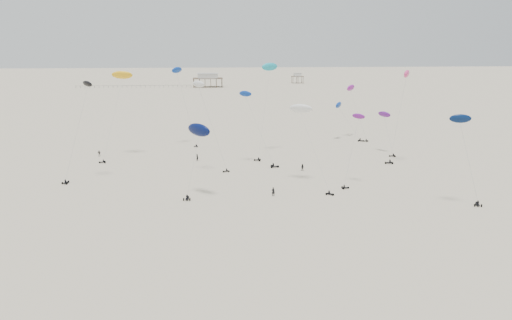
{
  "coord_description": "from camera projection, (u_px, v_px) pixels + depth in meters",
  "views": [
    {
      "loc": [
        -9.21,
        -10.41,
        30.06
      ],
      "look_at": [
        0.0,
        88.0,
        7.0
      ],
      "focal_mm": 35.0,
      "sensor_mm": 36.0,
      "label": 1
    }
  ],
  "objects": [
    {
      "name": "pavilion_small",
      "position": [
        297.0,
        79.0,
        390.86
      ],
      "size": [
        9.0,
        7.0,
        8.0
      ],
      "color": "brown",
      "rests_on": "ground"
    },
    {
      "name": "rig_0",
      "position": [
        80.0,
        119.0,
        109.53
      ],
      "size": [
        7.94,
        7.04,
        22.4
      ],
      "rotation": [
        0.0,
        0.0,
        5.94
      ],
      "color": "black",
      "rests_on": "ground"
    },
    {
      "name": "spectator_0",
      "position": [
        273.0,
        196.0,
        101.07
      ],
      "size": [
        0.88,
        0.7,
        2.13
      ],
      "primitive_type": "imported",
      "rotation": [
        0.0,
        0.0,
        2.9
      ],
      "color": "black",
      "rests_on": "ground"
    },
    {
      "name": "rig_1",
      "position": [
        386.0,
        122.0,
        138.99
      ],
      "size": [
        3.81,
        9.22,
        12.19
      ],
      "rotation": [
        0.0,
        0.0,
        1.5
      ],
      "color": "black",
      "rests_on": "ground"
    },
    {
      "name": "rig_5",
      "position": [
        402.0,
        99.0,
        125.45
      ],
      "size": [
        6.41,
        4.5,
        23.83
      ],
      "rotation": [
        0.0,
        0.0,
        1.69
      ],
      "color": "black",
      "rests_on": "ground"
    },
    {
      "name": "spectator_3",
      "position": [
        197.0,
        161.0,
        131.24
      ],
      "size": [
        0.96,
        0.95,
        2.2
      ],
      "primitive_type": "imported",
      "rotation": [
        0.0,
        0.0,
        2.37
      ],
      "color": "black",
      "rests_on": "ground"
    },
    {
      "name": "rig_10",
      "position": [
        343.0,
        113.0,
        158.16
      ],
      "size": [
        9.63,
        7.62,
        12.9
      ],
      "rotation": [
        0.0,
        0.0,
        4.05
      ],
      "color": "black",
      "rests_on": "ground"
    },
    {
      "name": "rig_7",
      "position": [
        258.0,
        125.0,
        124.97
      ],
      "size": [
        9.68,
        8.7,
        19.1
      ],
      "rotation": [
        0.0,
        0.0,
        4.62
      ],
      "color": "black",
      "rests_on": "ground"
    },
    {
      "name": "rig_3",
      "position": [
        304.0,
        118.0,
        107.74
      ],
      "size": [
        8.15,
        14.38,
        19.12
      ],
      "rotation": [
        0.0,
        0.0,
        3.9
      ],
      "color": "black",
      "rests_on": "ground"
    },
    {
      "name": "rig_8",
      "position": [
        206.0,
        106.0,
        116.62
      ],
      "size": [
        8.74,
        3.51,
        21.84
      ],
      "rotation": [
        0.0,
        0.0,
        2.04
      ],
      "color": "black",
      "rests_on": "ground"
    },
    {
      "name": "rig_13",
      "position": [
        268.0,
        80.0,
        136.86
      ],
      "size": [
        8.12,
        14.6,
        26.11
      ],
      "rotation": [
        0.0,
        0.0,
        1.33
      ],
      "color": "black",
      "rests_on": "ground"
    },
    {
      "name": "rig_4",
      "position": [
        354.0,
        141.0,
        106.59
      ],
      "size": [
        5.86,
        6.2,
        15.7
      ],
      "rotation": [
        0.0,
        0.0,
        4.72
      ],
      "color": "black",
      "rests_on": "ground"
    },
    {
      "name": "rig_12",
      "position": [
        180.0,
        81.0,
        148.26
      ],
      "size": [
        8.07,
        8.0,
        23.6
      ],
      "rotation": [
        0.0,
        0.0,
        6.0
      ],
      "color": "black",
      "rests_on": "ground"
    },
    {
      "name": "pavilion_main",
      "position": [
        208.0,
        81.0,
        355.25
      ],
      "size": [
        21.0,
        13.0,
        9.8
      ],
      "color": "brown",
      "rests_on": "ground"
    },
    {
      "name": "rig_2",
      "position": [
        466.0,
        147.0,
        92.97
      ],
      "size": [
        7.34,
        3.71,
        17.58
      ],
      "rotation": [
        0.0,
        0.0,
        6.0
      ],
      "color": "black",
      "rests_on": "ground"
    },
    {
      "name": "spectator_2",
      "position": [
        99.0,
        156.0,
        136.75
      ],
      "size": [
        1.17,
        0.69,
        1.91
      ],
      "primitive_type": "imported",
      "rotation": [
        0.0,
        0.0,
        6.35
      ],
      "color": "black",
      "rests_on": "ground"
    },
    {
      "name": "rig_11",
      "position": [
        197.0,
        138.0,
        98.25
      ],
      "size": [
        6.29,
        6.66,
        15.02
      ],
      "rotation": [
        0.0,
        0.0,
        -0.14
      ],
      "color": "black",
      "rests_on": "ground"
    },
    {
      "name": "spectator_1",
      "position": [
        302.0,
        171.0,
        121.11
      ],
      "size": [
        1.1,
        1.03,
        1.97
      ],
      "primitive_type": "imported",
      "rotation": [
        0.0,
        0.0,
        5.62
      ],
      "color": "black",
      "rests_on": "ground"
    },
    {
      "name": "rig_6",
      "position": [
        353.0,
        95.0,
        161.05
      ],
      "size": [
        6.36,
        12.3,
        18.13
      ],
      "rotation": [
        0.0,
        0.0,
        1.03
      ],
      "color": "black",
      "rests_on": "ground"
    },
    {
      "name": "rig_9",
      "position": [
        120.0,
        83.0,
        133.01
      ],
      "size": [
        8.72,
        11.92,
        23.97
      ],
      "rotation": [
        0.0,
        0.0,
        1.78
      ],
      "color": "black",
      "rests_on": "ground"
    },
    {
      "name": "pier_fence",
      "position": [
        134.0,
        86.0,
        351.32
      ],
      "size": [
        80.2,
        0.2,
        1.5
      ],
      "color": "black",
      "rests_on": "ground"
    },
    {
      "name": "ground_plane",
      "position": [
        231.0,
        116.0,
        211.68
      ],
      "size": [
        900.0,
        900.0,
        0.0
      ],
      "primitive_type": "plane",
      "color": "#C0B098"
    }
  ]
}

